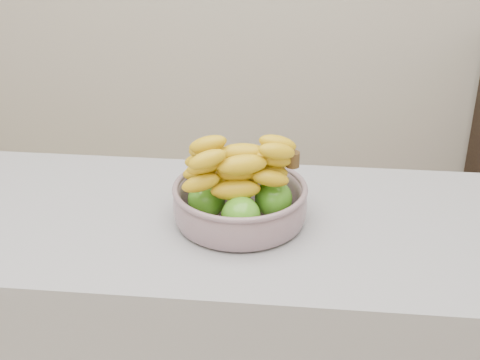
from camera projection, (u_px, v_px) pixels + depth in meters
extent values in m
cylinder|color=#92A0AF|center=(240.00, 218.00, 1.49)|extent=(0.25, 0.25, 0.01)
torus|color=#92A0AF|center=(240.00, 188.00, 1.46)|extent=(0.30, 0.30, 0.01)
sphere|color=#459E1B|center=(241.00, 216.00, 1.40)|extent=(0.08, 0.08, 0.08)
sphere|color=#459E1B|center=(273.00, 198.00, 1.47)|extent=(0.08, 0.08, 0.08)
sphere|color=#459E1B|center=(239.00, 184.00, 1.53)|extent=(0.08, 0.08, 0.08)
sphere|color=#459E1B|center=(207.00, 199.00, 1.47)|extent=(0.08, 0.08, 0.08)
ellipsoid|color=yellow|center=(236.00, 190.00, 1.41)|extent=(0.19, 0.09, 0.04)
ellipsoid|color=yellow|center=(235.00, 180.00, 1.45)|extent=(0.19, 0.07, 0.04)
ellipsoid|color=yellow|center=(235.00, 170.00, 1.49)|extent=(0.19, 0.04, 0.04)
ellipsoid|color=yellow|center=(240.00, 171.00, 1.41)|extent=(0.19, 0.10, 0.04)
ellipsoid|color=yellow|center=(240.00, 161.00, 1.45)|extent=(0.19, 0.05, 0.04)
ellipsoid|color=yellow|center=(243.00, 153.00, 1.42)|extent=(0.19, 0.07, 0.04)
ellipsoid|color=yellow|center=(242.00, 165.00, 1.38)|extent=(0.19, 0.11, 0.04)
cylinder|color=#473016|center=(293.00, 159.00, 1.43)|extent=(0.03, 0.03, 0.03)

